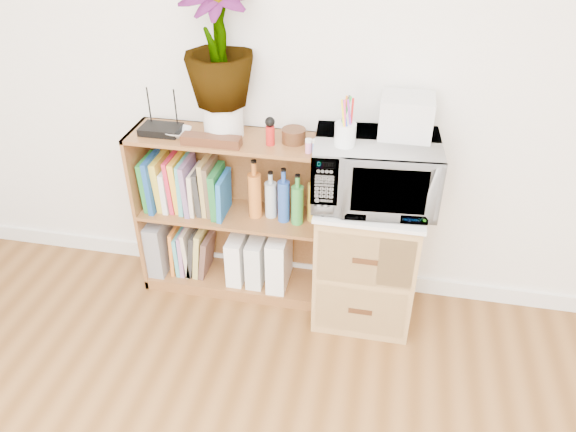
# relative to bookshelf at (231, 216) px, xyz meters

# --- Properties ---
(skirting_board) EXTENTS (4.00, 0.02, 0.10)m
(skirting_board) POSITION_rel_bookshelf_xyz_m (0.35, 0.14, -0.42)
(skirting_board) COLOR white
(skirting_board) RESTS_ON ground
(bookshelf) EXTENTS (1.00, 0.30, 0.95)m
(bookshelf) POSITION_rel_bookshelf_xyz_m (0.00, 0.00, 0.00)
(bookshelf) COLOR brown
(bookshelf) RESTS_ON ground
(wicker_unit) EXTENTS (0.50, 0.45, 0.70)m
(wicker_unit) POSITION_rel_bookshelf_xyz_m (0.75, -0.08, -0.12)
(wicker_unit) COLOR #9E7542
(wicker_unit) RESTS_ON ground
(microwave) EXTENTS (0.61, 0.44, 0.32)m
(microwave) POSITION_rel_bookshelf_xyz_m (0.75, -0.08, 0.40)
(microwave) COLOR white
(microwave) RESTS_ON wicker_unit
(pen_cup) EXTENTS (0.10, 0.10, 0.10)m
(pen_cup) POSITION_rel_bookshelf_xyz_m (0.61, -0.16, 0.62)
(pen_cup) COLOR white
(pen_cup) RESTS_ON microwave
(small_appliance) EXTENTS (0.24, 0.20, 0.19)m
(small_appliance) POSITION_rel_bookshelf_xyz_m (0.86, -0.00, 0.66)
(small_appliance) COLOR silver
(small_appliance) RESTS_ON microwave
(router) EXTENTS (0.20, 0.14, 0.04)m
(router) POSITION_rel_bookshelf_xyz_m (-0.33, -0.02, 0.49)
(router) COLOR black
(router) RESTS_ON bookshelf
(white_bowl) EXTENTS (0.13, 0.13, 0.03)m
(white_bowl) POSITION_rel_bookshelf_xyz_m (-0.24, -0.03, 0.49)
(white_bowl) COLOR silver
(white_bowl) RESTS_ON bookshelf
(plant_pot) EXTENTS (0.20, 0.20, 0.17)m
(plant_pot) POSITION_rel_bookshelf_xyz_m (-0.01, 0.02, 0.56)
(plant_pot) COLOR silver
(plant_pot) RESTS_ON bookshelf
(potted_plant) EXTENTS (0.34, 0.34, 0.60)m
(potted_plant) POSITION_rel_bookshelf_xyz_m (-0.01, 0.02, 0.94)
(potted_plant) COLOR #396A2A
(potted_plant) RESTS_ON plant_pot
(trinket_box) EXTENTS (0.29, 0.07, 0.05)m
(trinket_box) POSITION_rel_bookshelf_xyz_m (-0.04, -0.10, 0.50)
(trinket_box) COLOR #3D1E10
(trinket_box) RESTS_ON bookshelf
(kokeshi_doll) EXTENTS (0.04, 0.04, 0.10)m
(kokeshi_doll) POSITION_rel_bookshelf_xyz_m (0.24, -0.04, 0.52)
(kokeshi_doll) COLOR red
(kokeshi_doll) RESTS_ON bookshelf
(wooden_bowl) EXTENTS (0.12, 0.12, 0.07)m
(wooden_bowl) POSITION_rel_bookshelf_xyz_m (0.34, 0.01, 0.51)
(wooden_bowl) COLOR #3C2610
(wooden_bowl) RESTS_ON bookshelf
(paint_jars) EXTENTS (0.12, 0.04, 0.06)m
(paint_jars) POSITION_rel_bookshelf_xyz_m (0.47, -0.09, 0.51)
(paint_jars) COLOR #D27498
(paint_jars) RESTS_ON bookshelf
(file_box) EXTENTS (0.10, 0.26, 0.33)m
(file_box) POSITION_rel_bookshelf_xyz_m (-0.44, 0.00, -0.24)
(file_box) COLOR gray
(file_box) RESTS_ON bookshelf
(magazine_holder_left) EXTENTS (0.09, 0.22, 0.28)m
(magazine_holder_left) POSITION_rel_bookshelf_xyz_m (0.03, -0.01, -0.27)
(magazine_holder_left) COLOR white
(magazine_holder_left) RESTS_ON bookshelf
(magazine_holder_mid) EXTENTS (0.09, 0.22, 0.28)m
(magazine_holder_mid) POSITION_rel_bookshelf_xyz_m (0.14, -0.01, -0.26)
(magazine_holder_mid) COLOR silver
(magazine_holder_mid) RESTS_ON bookshelf
(magazine_holder_right) EXTENTS (0.10, 0.26, 0.32)m
(magazine_holder_right) POSITION_rel_bookshelf_xyz_m (0.27, -0.01, -0.24)
(magazine_holder_right) COLOR white
(magazine_holder_right) RESTS_ON bookshelf
(cookbooks) EXTENTS (0.46, 0.20, 0.31)m
(cookbooks) POSITION_rel_bookshelf_xyz_m (-0.24, 0.00, 0.17)
(cookbooks) COLOR #217F31
(cookbooks) RESTS_ON bookshelf
(liquor_bottles) EXTENTS (0.37, 0.07, 0.32)m
(liquor_bottles) POSITION_rel_bookshelf_xyz_m (0.28, 0.00, 0.17)
(liquor_bottles) COLOR orange
(liquor_bottles) RESTS_ON bookshelf
(lower_books) EXTENTS (0.23, 0.19, 0.30)m
(lower_books) POSITION_rel_bookshelf_xyz_m (-0.25, 0.00, -0.27)
(lower_books) COLOR orange
(lower_books) RESTS_ON bookshelf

